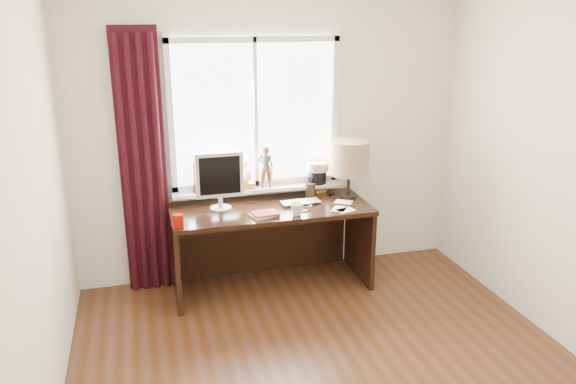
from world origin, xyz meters
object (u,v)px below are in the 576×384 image
object	(u,v)px
desk	(269,230)
monitor	(220,177)
laptop	(301,203)
table_lamp	(349,158)
red_cup	(178,221)
mug	(297,209)

from	to	relation	value
desk	monitor	size ratio (longest dim) A/B	3.47
monitor	desk	bearing A→B (deg)	4.15
laptop	table_lamp	world-z (taller)	table_lamp
desk	red_cup	bearing A→B (deg)	-155.08
desk	mug	bearing A→B (deg)	-64.67
laptop	red_cup	world-z (taller)	red_cup
desk	table_lamp	world-z (taller)	table_lamp
red_cup	table_lamp	size ratio (longest dim) A/B	0.21
mug	desk	size ratio (longest dim) A/B	0.06
mug	red_cup	size ratio (longest dim) A/B	1.00
red_cup	table_lamp	bearing A→B (deg)	12.96
mug	monitor	size ratio (longest dim) A/B	0.22
mug	monitor	xyz separation A→B (m)	(-0.58, 0.31, 0.22)
mug	monitor	distance (m)	0.70
mug	red_cup	xyz separation A→B (m)	(-0.96, -0.03, -0.00)
table_lamp	red_cup	bearing A→B (deg)	-167.04
red_cup	desk	xyz separation A→B (m)	(0.80, 0.37, -0.30)
monitor	table_lamp	size ratio (longest dim) A/B	0.94
laptop	monitor	bearing A→B (deg)	173.26
mug	table_lamp	bearing A→B (deg)	29.34
red_cup	table_lamp	xyz separation A→B (m)	(1.53, 0.35, 0.31)
table_lamp	monitor	bearing A→B (deg)	-179.41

